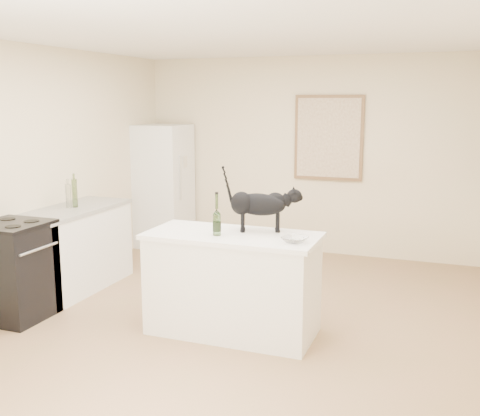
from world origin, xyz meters
The scene contains 18 objects.
floor centered at (0.00, 0.00, 0.00)m, with size 5.50×5.50×0.00m, color #976E50.
ceiling centered at (0.00, 0.00, 2.60)m, with size 5.50×5.50×0.00m, color white.
wall_back centered at (0.00, 2.75, 1.30)m, with size 4.50×4.50×0.00m, color beige.
wall_front centered at (0.00, -2.75, 1.30)m, with size 4.50×4.50×0.00m, color beige.
wall_left centered at (-2.25, 0.00, 1.30)m, with size 5.50×5.50×0.00m, color beige.
island_base centered at (0.10, -0.20, 0.43)m, with size 1.44×0.67×0.86m, color white.
island_top centered at (0.10, -0.20, 0.88)m, with size 1.50×0.70×0.04m, color white.
left_cabinets centered at (-1.95, 0.30, 0.43)m, with size 0.60×1.40×0.86m, color white.
left_countertop centered at (-1.95, 0.30, 0.88)m, with size 0.62×1.44×0.04m, color gray.
stove centered at (-1.95, -0.60, 0.45)m, with size 0.60×0.60×0.90m, color black.
fridge centered at (-1.95, 2.35, 0.85)m, with size 0.68×0.68×1.70m, color white.
artwork_frame centered at (0.30, 2.72, 1.55)m, with size 0.90×0.03×1.10m, color brown.
artwork_canvas centered at (0.30, 2.70, 1.55)m, with size 0.82×0.00×1.02m, color beige.
black_cat centered at (0.28, -0.03, 1.11)m, with size 0.61×0.18×0.43m, color black, non-canonical shape.
wine_bottle centered at (0.00, -0.30, 1.06)m, with size 0.07×0.07×0.33m, color #2A5221.
glass_bowl centered at (0.69, -0.32, 0.93)m, with size 0.20×0.20×0.05m, color white.
fridge_paper centered at (-1.60, 2.37, 1.20)m, with size 0.00×0.13×0.16m, color silver.
counter_bottle_cluster centered at (-1.95, 0.33, 1.04)m, with size 0.09×0.13×0.30m.
Camera 1 is at (1.85, -4.67, 2.04)m, focal length 42.73 mm.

